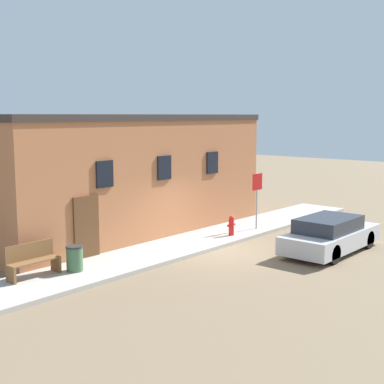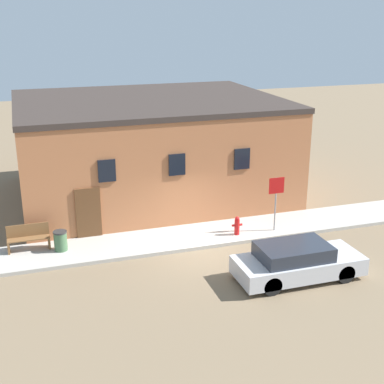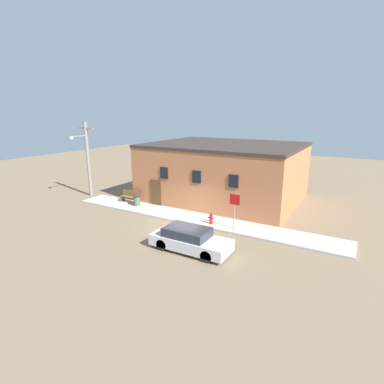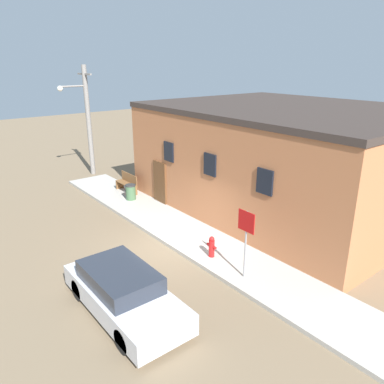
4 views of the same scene
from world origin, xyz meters
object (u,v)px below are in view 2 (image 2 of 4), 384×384
(fire_hydrant, at_px, (237,226))
(trash_bin, at_px, (61,241))
(parked_car, at_px, (297,262))
(stop_sign, at_px, (276,194))
(bench, at_px, (28,238))

(fire_hydrant, bearing_deg, trash_bin, 174.46)
(trash_bin, bearing_deg, fire_hydrant, -5.54)
(trash_bin, relative_size, parked_car, 0.17)
(fire_hydrant, relative_size, stop_sign, 0.34)
(fire_hydrant, height_order, stop_sign, stop_sign)
(parked_car, bearing_deg, fire_hydrant, 99.23)
(fire_hydrant, distance_m, bench, 8.20)
(stop_sign, relative_size, bench, 1.46)
(trash_bin, bearing_deg, stop_sign, -4.88)
(fire_hydrant, relative_size, parked_car, 0.18)
(stop_sign, xyz_separation_m, bench, (-9.78, 1.18, -1.12))
(stop_sign, bearing_deg, bench, 173.10)
(stop_sign, xyz_separation_m, trash_bin, (-8.63, 0.74, -1.21))
(stop_sign, distance_m, parked_car, 4.10)
(fire_hydrant, bearing_deg, parked_car, -80.77)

